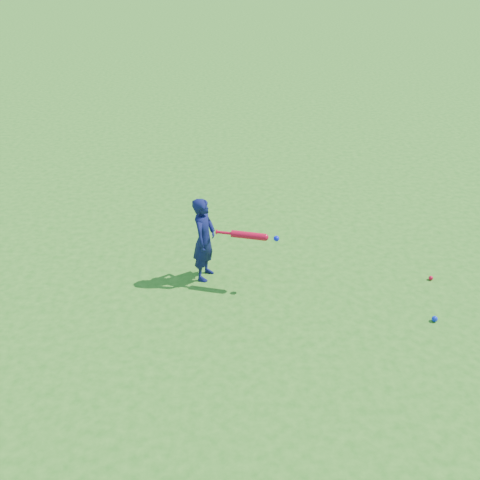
{
  "coord_description": "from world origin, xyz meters",
  "views": [
    {
      "loc": [
        0.33,
        -5.89,
        4.23
      ],
      "look_at": [
        0.48,
        0.29,
        0.66
      ],
      "focal_mm": 40.0,
      "sensor_mm": 36.0,
      "label": 1
    }
  ],
  "objects_px": {
    "ground_ball_red": "(431,278)",
    "bat_swing": "(251,236)",
    "ground_ball_blue": "(435,319)",
    "child": "(204,239)"
  },
  "relations": [
    {
      "from": "ground_ball_red",
      "to": "bat_swing",
      "type": "bearing_deg",
      "value": -178.92
    },
    {
      "from": "ground_ball_blue",
      "to": "bat_swing",
      "type": "bearing_deg",
      "value": 159.11
    },
    {
      "from": "ground_ball_blue",
      "to": "bat_swing",
      "type": "xyz_separation_m",
      "value": [
        -2.27,
        0.87,
        0.74
      ]
    },
    {
      "from": "child",
      "to": "ground_ball_red",
      "type": "xyz_separation_m",
      "value": [
        3.16,
        -0.17,
        -0.57
      ]
    },
    {
      "from": "child",
      "to": "bat_swing",
      "type": "bearing_deg",
      "value": -89.9
    },
    {
      "from": "ground_ball_red",
      "to": "child",
      "type": "bearing_deg",
      "value": 176.98
    },
    {
      "from": "child",
      "to": "ground_ball_blue",
      "type": "distance_m",
      "value": 3.14
    },
    {
      "from": "child",
      "to": "bat_swing",
      "type": "xyz_separation_m",
      "value": [
        0.63,
        -0.21,
        0.17
      ]
    },
    {
      "from": "ground_ball_red",
      "to": "ground_ball_blue",
      "type": "xyz_separation_m",
      "value": [
        -0.26,
        -0.91,
        0.01
      ]
    },
    {
      "from": "child",
      "to": "ground_ball_red",
      "type": "distance_m",
      "value": 3.21
    }
  ]
}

